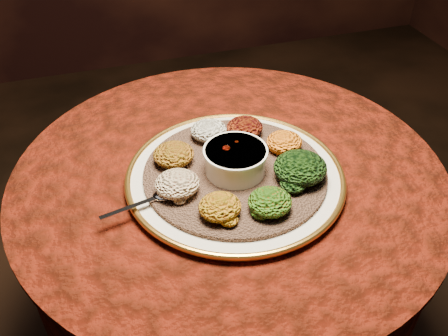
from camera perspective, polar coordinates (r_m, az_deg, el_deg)
name	(u,v)px	position (r m, az deg, el deg)	size (l,w,h in m)	color
table	(229,227)	(1.23, 0.55, -6.72)	(0.96, 0.96, 0.73)	black
platter	(235,176)	(1.07, 1.27, -0.98)	(0.57, 0.57, 0.02)	beige
injera	(235,173)	(1.06, 1.28, -0.53)	(0.39, 0.39, 0.01)	brown
stew_bowl	(235,159)	(1.04, 1.31, 1.06)	(0.13, 0.13, 0.06)	white
spoon	(159,197)	(1.00, -7.45, -3.26)	(0.15, 0.05, 0.01)	silver
portion_ayib	(209,130)	(1.14, -1.78, 4.32)	(0.08, 0.08, 0.04)	white
portion_kitfo	(245,127)	(1.15, 2.38, 4.66)	(0.08, 0.08, 0.04)	black
portion_tikil	(284,142)	(1.12, 6.91, 2.98)	(0.08, 0.08, 0.04)	#B3770E
portion_gomen	(300,168)	(1.04, 8.71, 0.03)	(0.11, 0.11, 0.05)	black
portion_mixveg	(270,202)	(0.96, 5.27, -3.88)	(0.09, 0.08, 0.04)	#AB340B
portion_kik	(220,207)	(0.95, -0.48, -4.45)	(0.08, 0.08, 0.04)	#AC5E0F
portion_timatim	(177,184)	(1.00, -5.37, -1.82)	(0.09, 0.09, 0.04)	maroon
portion_shiro	(174,154)	(1.07, -5.78, 1.56)	(0.09, 0.08, 0.04)	brown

